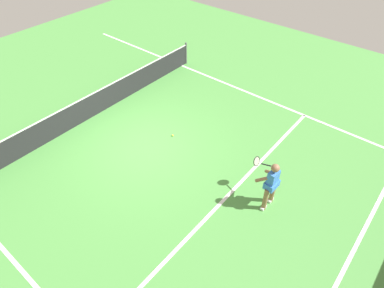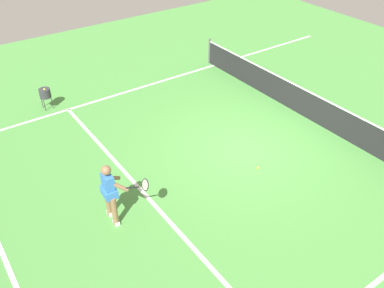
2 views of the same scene
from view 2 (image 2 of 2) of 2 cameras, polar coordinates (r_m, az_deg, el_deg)
The scene contains 8 objects.
ground_plane at distance 12.07m, azimuth 7.31°, elevation -0.43°, with size 24.08×24.08×0.00m, color #4C9342.
baseline_marking at distance 9.93m, azimuth -24.48°, elevation -13.52°, with size 10.92×0.10×0.01m, color white.
service_line_marking at distance 10.52m, azimuth -6.72°, elevation -6.56°, with size 9.92×0.10×0.01m, color white.
sideline_left_marking at distance 15.51m, azimuth -4.91°, elevation 8.34°, with size 0.10×16.53×0.01m, color white.
court_net at distance 13.53m, azimuth 16.00°, elevation 4.96°, with size 10.60×0.08×1.00m.
tennis_player at distance 9.38m, azimuth -11.07°, elevation -6.35°, with size 0.80×0.92×1.55m.
tennis_ball_near at distance 11.29m, azimuth 9.02°, elevation -3.23°, with size 0.07×0.07×0.07m, color #D1E533.
ball_hopper at distance 14.40m, azimuth -19.46°, elevation 6.55°, with size 0.36×0.36×0.74m.
Camera 2 is at (7.09, -6.85, 6.96)m, focal length 39.02 mm.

